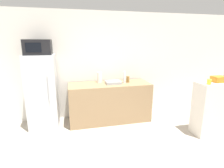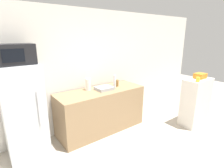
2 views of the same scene
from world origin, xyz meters
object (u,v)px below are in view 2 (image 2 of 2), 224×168
(bottle_tall, at_px, (115,81))
(basket, at_px, (200,76))
(microwave, at_px, (15,54))
(jar, at_px, (198,79))
(refrigerator, at_px, (24,112))
(bottle_short, at_px, (117,83))
(paper_towel_roll, at_px, (88,84))

(bottle_tall, bearing_deg, basket, -33.04)
(microwave, xyz_separation_m, basket, (3.51, -1.14, -0.61))
(microwave, relative_size, basket, 2.05)
(microwave, distance_m, basket, 3.74)
(basket, distance_m, jar, 0.37)
(refrigerator, height_order, bottle_tall, refrigerator)
(bottle_short, bearing_deg, refrigerator, 179.27)
(bottle_tall, distance_m, basket, 1.96)
(microwave, bearing_deg, refrigerator, 70.63)
(basket, xyz_separation_m, paper_towel_roll, (-2.21, 1.26, -0.11))
(microwave, relative_size, bottle_tall, 1.88)
(microwave, relative_size, jar, 5.16)
(microwave, height_order, bottle_short, microwave)
(bottle_short, bearing_deg, microwave, 179.30)
(jar, bearing_deg, paper_towel_roll, 143.15)
(paper_towel_roll, bearing_deg, bottle_short, -12.07)
(refrigerator, xyz_separation_m, paper_towel_roll, (1.30, 0.12, 0.24))
(paper_towel_roll, bearing_deg, refrigerator, -174.81)
(paper_towel_roll, bearing_deg, microwave, -174.76)
(basket, bearing_deg, bottle_tall, 146.96)
(bottle_tall, relative_size, basket, 1.09)
(bottle_tall, distance_m, paper_towel_roll, 0.60)
(microwave, distance_m, paper_towel_roll, 1.49)
(bottle_tall, relative_size, paper_towel_roll, 1.12)
(jar, bearing_deg, basket, 20.74)
(bottle_short, bearing_deg, basket, -35.99)
(basket, relative_size, jar, 2.52)
(bottle_tall, xyz_separation_m, jar, (1.29, -1.20, 0.09))
(basket, bearing_deg, paper_towel_roll, 150.30)
(basket, distance_m, paper_towel_roll, 2.54)
(refrigerator, bearing_deg, bottle_short, -0.73)
(refrigerator, xyz_separation_m, microwave, (-0.00, -0.00, 0.97))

